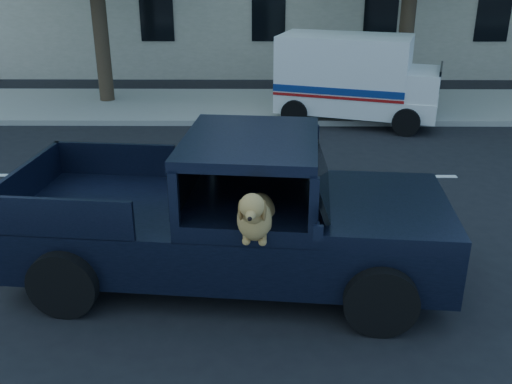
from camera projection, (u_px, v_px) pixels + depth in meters
ground at (213, 255)px, 8.72m from camera, size 120.00×120.00×0.00m
far_sidewalk at (237, 106)px, 17.20m from camera, size 60.00×4.00×0.15m
lane_stripes at (322, 176)px, 11.85m from camera, size 21.60×0.14×0.01m
pickup_truck at (224, 232)px, 7.88m from camera, size 5.98×3.22×2.07m
mail_truck at (354, 85)px, 15.46m from camera, size 4.62×3.19×2.32m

